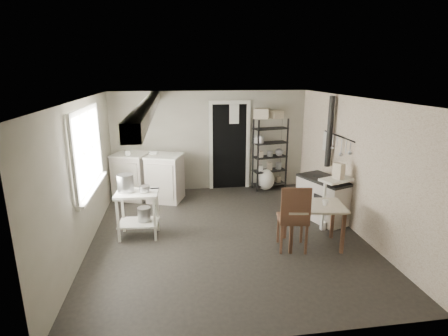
{
  "coord_description": "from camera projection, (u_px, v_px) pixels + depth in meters",
  "views": [
    {
      "loc": [
        -0.85,
        -5.46,
        2.7
      ],
      "look_at": [
        0.0,
        0.3,
        1.1
      ],
      "focal_mm": 28.0,
      "sensor_mm": 36.0,
      "label": 1
    }
  ],
  "objects": [
    {
      "name": "floor",
      "position": [
        227.0,
        234.0,
        6.04
      ],
      "size": [
        5.0,
        5.0,
        0.0
      ],
      "primitive_type": "plane",
      "color": "black",
      "rests_on": "ground"
    },
    {
      "name": "ceiling",
      "position": [
        227.0,
        99.0,
        5.43
      ],
      "size": [
        5.0,
        5.0,
        0.0
      ],
      "primitive_type": "plane",
      "rotation": [
        3.14,
        0.0,
        0.0
      ],
      "color": "silver",
      "rests_on": "wall_back"
    },
    {
      "name": "wall_back",
      "position": [
        210.0,
        141.0,
        8.12
      ],
      "size": [
        4.5,
        0.02,
        2.3
      ],
      "primitive_type": "cube",
      "color": "#9F9A87",
      "rests_on": "ground"
    },
    {
      "name": "wall_front",
      "position": [
        266.0,
        239.0,
        3.35
      ],
      "size": [
        4.5,
        0.02,
        2.3
      ],
      "primitive_type": "cube",
      "color": "#9F9A87",
      "rests_on": "ground"
    },
    {
      "name": "wall_left",
      "position": [
        84.0,
        176.0,
        5.42
      ],
      "size": [
        0.02,
        5.0,
        2.3
      ],
      "primitive_type": "cube",
      "color": "#9F9A87",
      "rests_on": "ground"
    },
    {
      "name": "wall_right",
      "position": [
        355.0,
        165.0,
        6.05
      ],
      "size": [
        0.02,
        5.0,
        2.3
      ],
      "primitive_type": "cube",
      "color": "#9F9A87",
      "rests_on": "ground"
    },
    {
      "name": "window",
      "position": [
        86.0,
        151.0,
        5.52
      ],
      "size": [
        0.12,
        1.76,
        1.28
      ],
      "primitive_type": null,
      "color": "silver",
      "rests_on": "wall_left"
    },
    {
      "name": "doorway",
      "position": [
        230.0,
        147.0,
        8.19
      ],
      "size": [
        0.96,
        0.1,
        2.08
      ],
      "primitive_type": null,
      "color": "silver",
      "rests_on": "ground"
    },
    {
      "name": "ceiling_beam",
      "position": [
        149.0,
        106.0,
        5.29
      ],
      "size": [
        0.18,
        5.0,
        0.18
      ],
      "primitive_type": null,
      "color": "silver",
      "rests_on": "ceiling"
    },
    {
      "name": "wallpaper_panel",
      "position": [
        354.0,
        165.0,
        6.05
      ],
      "size": [
        0.01,
        5.0,
        2.3
      ],
      "primitive_type": null,
      "color": "beige",
      "rests_on": "wall_right"
    },
    {
      "name": "utensil_rail",
      "position": [
        338.0,
        136.0,
        6.51
      ],
      "size": [
        0.06,
        1.2,
        0.44
      ],
      "primitive_type": null,
      "color": "#A5A6A8",
      "rests_on": "wall_right"
    },
    {
      "name": "prep_table",
      "position": [
        138.0,
        214.0,
        5.86
      ],
      "size": [
        0.72,
        0.54,
        0.79
      ],
      "primitive_type": null,
      "rotation": [
        0.0,
        0.0,
        -0.07
      ],
      "color": "silver",
      "rests_on": "ground"
    },
    {
      "name": "stockpot",
      "position": [
        125.0,
        183.0,
        5.74
      ],
      "size": [
        0.33,
        0.33,
        0.29
      ],
      "primitive_type": "cylinder",
      "rotation": [
        0.0,
        0.0,
        0.26
      ],
      "color": "#A5A6A8",
      "rests_on": "prep_table"
    },
    {
      "name": "saucepan",
      "position": [
        145.0,
        189.0,
        5.73
      ],
      "size": [
        0.18,
        0.18,
        0.1
      ],
      "primitive_type": "cylinder",
      "rotation": [
        0.0,
        0.0,
        0.05
      ],
      "color": "#A5A6A8",
      "rests_on": "prep_table"
    },
    {
      "name": "bucket",
      "position": [
        144.0,
        214.0,
        5.9
      ],
      "size": [
        0.27,
        0.27,
        0.24
      ],
      "primitive_type": "cylinder",
      "rotation": [
        0.0,
        0.0,
        0.27
      ],
      "color": "#A5A6A8",
      "rests_on": "prep_table"
    },
    {
      "name": "base_cabinets",
      "position": [
        148.0,
        179.0,
        7.59
      ],
      "size": [
        1.66,
        1.11,
        1.01
      ],
      "primitive_type": null,
      "rotation": [
        0.0,
        0.0,
        -0.33
      ],
      "color": "beige",
      "rests_on": "ground"
    },
    {
      "name": "mixing_bowl",
      "position": [
        154.0,
        157.0,
        7.44
      ],
      "size": [
        0.29,
        0.29,
        0.07
      ],
      "primitive_type": "imported",
      "rotation": [
        0.0,
        0.0,
        0.04
      ],
      "color": "white",
      "rests_on": "base_cabinets"
    },
    {
      "name": "counter_cup",
      "position": [
        128.0,
        158.0,
        7.32
      ],
      "size": [
        0.16,
        0.16,
        0.1
      ],
      "primitive_type": "imported",
      "rotation": [
        0.0,
        0.0,
        -0.37
      ],
      "color": "white",
      "rests_on": "base_cabinets"
    },
    {
      "name": "shelf_rack",
      "position": [
        270.0,
        149.0,
        8.18
      ],
      "size": [
        0.84,
        0.47,
        1.67
      ],
      "primitive_type": null,
      "rotation": [
        0.0,
        0.0,
        0.22
      ],
      "color": "black",
      "rests_on": "ground"
    },
    {
      "name": "shelf_jar",
      "position": [
        256.0,
        133.0,
        7.97
      ],
      "size": [
        0.11,
        0.11,
        0.18
      ],
      "primitive_type": "imported",
      "rotation": [
        0.0,
        0.0,
        -0.32
      ],
      "color": "white",
      "rests_on": "shelf_rack"
    },
    {
      "name": "storage_box_a",
      "position": [
        262.0,
        104.0,
        7.92
      ],
      "size": [
        0.43,
        0.41,
        0.23
      ],
      "primitive_type": "cube",
      "rotation": [
        0.0,
        0.0,
        -0.43
      ],
      "color": "beige",
      "rests_on": "shelf_rack"
    },
    {
      "name": "storage_box_b",
      "position": [
        276.0,
        104.0,
        7.97
      ],
      "size": [
        0.34,
        0.33,
        0.17
      ],
      "primitive_type": "cube",
      "rotation": [
        0.0,
        0.0,
        0.35
      ],
      "color": "beige",
      "rests_on": "shelf_rack"
    },
    {
      "name": "stove",
      "position": [
        324.0,
        197.0,
        6.56
      ],
      "size": [
        0.88,
        1.15,
        0.8
      ],
      "primitive_type": null,
      "rotation": [
        0.0,
        0.0,
        0.36
      ],
      "color": "beige",
      "rests_on": "ground"
    },
    {
      "name": "stovepipe",
      "position": [
        330.0,
        132.0,
        6.72
      ],
      "size": [
        0.12,
        0.12,
        1.35
      ],
      "primitive_type": null,
      "rotation": [
        0.0,
        0.0,
        -0.11
      ],
      "color": "black",
      "rests_on": "stove"
    },
    {
      "name": "side_ledge",
      "position": [
        335.0,
        204.0,
        6.2
      ],
      "size": [
        0.67,
        0.51,
        0.91
      ],
      "primitive_type": null,
      "rotation": [
        0.0,
        0.0,
        0.36
      ],
      "color": "silver",
      "rests_on": "ground"
    },
    {
      "name": "oats_box",
      "position": [
        339.0,
        173.0,
        6.04
      ],
      "size": [
        0.17,
        0.21,
        0.28
      ],
      "primitive_type": "cube",
      "rotation": [
        0.0,
        0.0,
        0.34
      ],
      "color": "beige",
      "rests_on": "side_ledge"
    },
    {
      "name": "work_table",
      "position": [
        313.0,
        223.0,
        5.55
      ],
      "size": [
        1.0,
        0.76,
        0.7
      ],
      "primitive_type": null,
      "rotation": [
        0.0,
        0.0,
        -0.14
      ],
      "color": "beige",
      "rests_on": "ground"
    },
    {
      "name": "table_cup",
      "position": [
        325.0,
        199.0,
        5.41
      ],
      "size": [
        0.12,
        0.12,
        0.09
      ],
      "primitive_type": "imported",
      "rotation": [
        0.0,
        0.0,
        -0.36
      ],
      "color": "white",
      "rests_on": "work_table"
    },
    {
      "name": "chair",
      "position": [
        293.0,
        220.0,
        5.43
      ],
      "size": [
        0.52,
        0.53,
        1.08
      ],
      "primitive_type": null,
      "rotation": [
        0.0,
        0.0,
        -0.17
      ],
      "color": "#553424",
      "rests_on": "ground"
    },
    {
      "name": "flour_sack",
      "position": [
        266.0,
        180.0,
        8.24
      ],
      "size": [
        0.5,
        0.45,
        0.5
      ],
      "primitive_type": "ellipsoid",
      "rotation": [
        0.0,
        0.0,
        0.28
      ],
      "color": "beige",
      "rests_on": "ground"
    },
    {
      "name": "floor_crock",
      "position": [
        323.0,
        225.0,
        6.2
      ],
      "size": [
        0.12,
        0.12,
        0.14
      ],
      "primitive_type": "cylinder",
      "rotation": [
        0.0,
        0.0,
        0.05
      ],
      "color": "white",
      "rests_on": "ground"
    }
  ]
}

